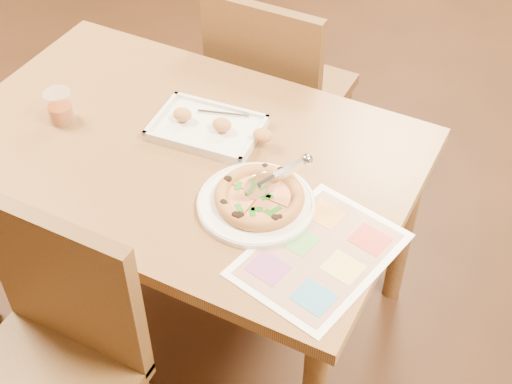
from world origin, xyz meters
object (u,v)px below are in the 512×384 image
at_px(appetizer_tray, 210,128).
at_px(glass_tumbler, 60,109).
at_px(plate, 256,204).
at_px(chair_far, 273,81).
at_px(pizza, 259,197).
at_px(dining_table, 181,170).
at_px(pizza_cutter, 275,177).
at_px(menu, 320,254).
at_px(chair_near, 51,342).

bearing_deg(appetizer_tray, glass_tumbler, -159.97).
relative_size(plate, glass_tumbler, 3.05).
relative_size(chair_far, pizza, 2.04).
distance_m(plate, appetizer_tray, 0.32).
bearing_deg(plate, dining_table, 160.26).
relative_size(dining_table, glass_tumbler, 13.19).
xyz_separation_m(pizza_cutter, appetizer_tray, (-0.29, 0.17, -0.08)).
bearing_deg(glass_tumbler, plate, -4.77).
height_order(pizza_cutter, menu, pizza_cutter).
height_order(pizza, pizza_cutter, pizza_cutter).
distance_m(plate, menu, 0.22).
height_order(chair_near, pizza_cutter, chair_near).
distance_m(chair_near, pizza_cutter, 0.67).
bearing_deg(plate, chair_near, -120.99).
bearing_deg(glass_tumbler, appetizer_tray, 20.03).
distance_m(plate, pizza_cutter, 0.10).
xyz_separation_m(plate, menu, (0.21, -0.08, -0.01)).
bearing_deg(menu, plate, 160.27).
bearing_deg(chair_near, plate, 59.01).
relative_size(chair_near, plate, 1.57).
distance_m(dining_table, chair_far, 0.61).
bearing_deg(chair_far, appetizer_tray, 95.22).
distance_m(chair_near, chair_far, 1.20).
height_order(chair_far, pizza_cutter, chair_far).
bearing_deg(appetizer_tray, chair_far, 95.22).
distance_m(pizza, pizza_cutter, 0.07).
bearing_deg(plate, chair_far, 112.77).
xyz_separation_m(pizza, menu, (0.20, -0.08, -0.03)).
xyz_separation_m(plate, glass_tumbler, (-0.66, 0.05, 0.04)).
relative_size(pizza_cutter, appetizer_tray, 0.38).
bearing_deg(menu, pizza, 157.83).
bearing_deg(menu, chair_near, -140.41).
relative_size(dining_table, pizza, 5.65).
distance_m(chair_near, appetizer_tray, 0.72).
bearing_deg(glass_tumbler, menu, -8.54).
xyz_separation_m(pizza, pizza_cutter, (0.03, 0.02, 0.06)).
bearing_deg(menu, appetizer_tray, 148.87).
bearing_deg(dining_table, plate, -19.74).
xyz_separation_m(dining_table, chair_near, (0.00, -0.60, -0.07)).
bearing_deg(pizza_cutter, plate, 170.07).
distance_m(pizza, appetizer_tray, 0.32).
relative_size(chair_far, plate, 1.57).
xyz_separation_m(dining_table, menu, (0.51, -0.18, 0.09)).
bearing_deg(appetizer_tray, chair_near, -93.78).
bearing_deg(appetizer_tray, plate, -38.98).
xyz_separation_m(chair_near, pizza, (0.30, 0.50, 0.18)).
height_order(chair_far, plate, chair_far).
height_order(plate, pizza, pizza).
relative_size(appetizer_tray, menu, 0.90).
height_order(dining_table, glass_tumbler, glass_tumbler).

